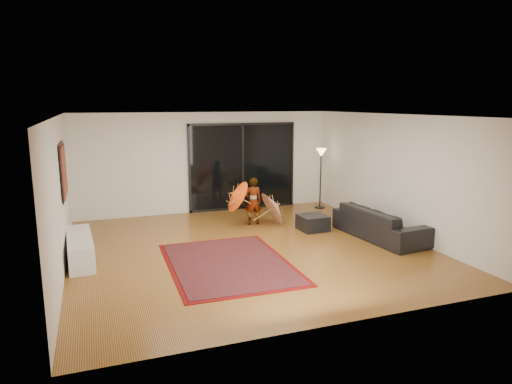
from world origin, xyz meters
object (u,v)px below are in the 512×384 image
ottoman (313,223)px  child (253,201)px  sofa (379,223)px  media_console (80,248)px

ottoman → child: bearing=140.2°
sofa → child: size_ratio=1.99×
media_console → ottoman: media_console is taller
media_console → child: bearing=15.9°
ottoman → sofa: bearing=-43.9°
media_console → ottoman: 5.12m
child → sofa: bearing=141.6°
child → ottoman: bearing=143.7°
sofa → ottoman: 1.53m
sofa → ottoman: (-1.10, 1.06, -0.16)m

